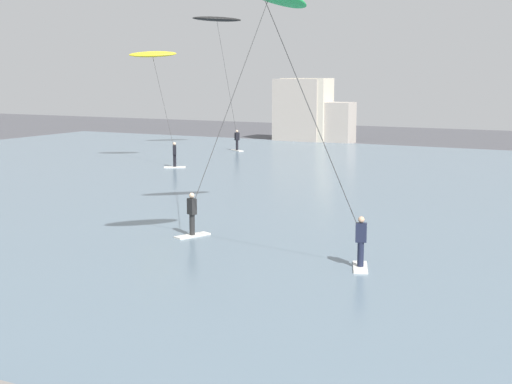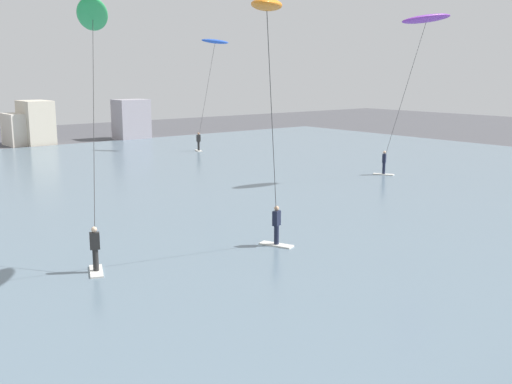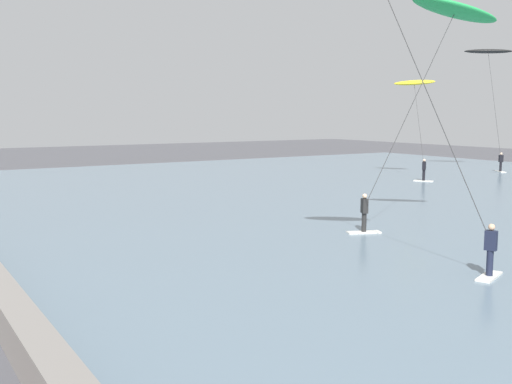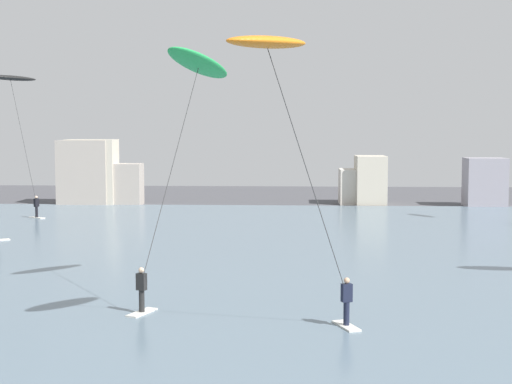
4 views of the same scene
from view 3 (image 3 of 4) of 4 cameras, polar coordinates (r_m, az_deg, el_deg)
The scene contains 5 objects.
seawall_barrier at distance 15.01m, azimuth -22.34°, elevation -10.81°, with size 60.00×0.70×0.90m, color slate.
kitesurfer_orange at distance 19.08m, azimuth 12.78°, elevation 17.17°, with size 4.42×4.58×9.29m.
kitesurfer_yellow at distance 47.84m, azimuth 14.97°, elevation 9.33°, with size 4.95×3.28×7.63m.
kitesurfer_black at distance 55.70m, azimuth 21.38°, elevation 11.78°, with size 4.10×3.68×10.45m.
kitesurfer_green at distance 25.92m, azimuth 17.80°, elevation 14.80°, with size 3.53×5.52×9.78m.
Camera 3 is at (14.12, 2.28, 5.01)m, focal length 41.85 mm.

